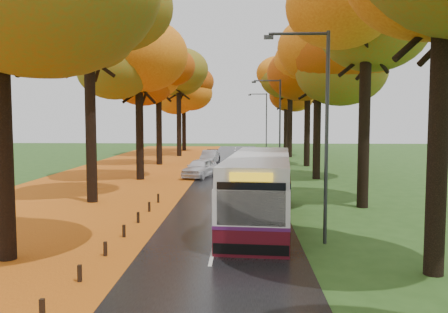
# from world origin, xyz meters

# --- Properties ---
(road) EXTENTS (6.50, 90.00, 0.04)m
(road) POSITION_xyz_m (0.00, 25.00, 0.02)
(road) COLOR black
(road) RESTS_ON ground
(centre_line) EXTENTS (0.12, 90.00, 0.01)m
(centre_line) POSITION_xyz_m (0.00, 25.00, 0.04)
(centre_line) COLOR silver
(centre_line) RESTS_ON road
(leaf_verge) EXTENTS (12.00, 90.00, 0.02)m
(leaf_verge) POSITION_xyz_m (-9.00, 25.00, 0.01)
(leaf_verge) COLOR #983E0D
(leaf_verge) RESTS_ON ground
(leaf_drift) EXTENTS (0.90, 90.00, 0.01)m
(leaf_drift) POSITION_xyz_m (-3.05, 25.00, 0.04)
(leaf_drift) COLOR orange
(leaf_drift) RESTS_ON road
(trees_left) EXTENTS (9.20, 74.00, 13.88)m
(trees_left) POSITION_xyz_m (-7.18, 27.06, 9.53)
(trees_left) COLOR black
(trees_left) RESTS_ON ground
(trees_right) EXTENTS (9.30, 74.20, 13.96)m
(trees_right) POSITION_xyz_m (7.19, 26.91, 9.69)
(trees_right) COLOR black
(trees_right) RESTS_ON ground
(bollard_row) EXTENTS (0.11, 23.51, 0.52)m
(bollard_row) POSITION_xyz_m (-3.70, 4.70, 0.26)
(bollard_row) COLOR black
(bollard_row) RESTS_ON ground
(streetlamp_near) EXTENTS (2.45, 0.18, 8.00)m
(streetlamp_near) POSITION_xyz_m (3.95, 8.00, 4.71)
(streetlamp_near) COLOR #333538
(streetlamp_near) RESTS_ON ground
(streetlamp_mid) EXTENTS (2.45, 0.18, 8.00)m
(streetlamp_mid) POSITION_xyz_m (3.95, 30.00, 4.71)
(streetlamp_mid) COLOR #333538
(streetlamp_mid) RESTS_ON ground
(streetlamp_far) EXTENTS (2.45, 0.18, 8.00)m
(streetlamp_far) POSITION_xyz_m (3.95, 52.00, 4.71)
(streetlamp_far) COLOR #333538
(streetlamp_far) RESTS_ON ground
(bus) EXTENTS (3.70, 11.85, 3.07)m
(bus) POSITION_xyz_m (1.85, 11.63, 1.65)
(bus) COLOR #4A0B14
(bus) RESTS_ON road
(car_white) EXTENTS (2.98, 4.77, 1.51)m
(car_white) POSITION_xyz_m (-2.35, 27.80, 0.80)
(car_white) COLOR silver
(car_white) RESTS_ON road
(car_silver) EXTENTS (1.77, 4.36, 1.41)m
(car_silver) POSITION_xyz_m (-2.35, 39.14, 0.74)
(car_silver) COLOR #95989C
(car_silver) RESTS_ON road
(car_dark) EXTENTS (1.89, 3.97, 1.12)m
(car_dark) POSITION_xyz_m (-2.28, 43.92, 0.60)
(car_dark) COLOR black
(car_dark) RESTS_ON road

